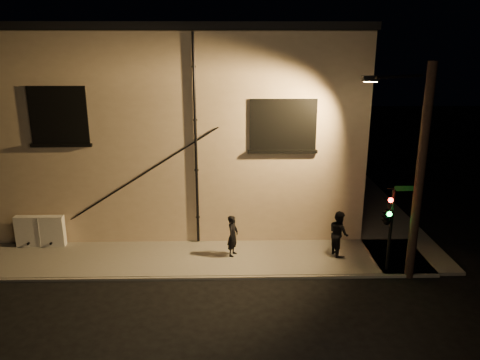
{
  "coord_description": "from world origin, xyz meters",
  "views": [
    {
      "loc": [
        -0.48,
        -14.95,
        8.13
      ],
      "look_at": [
        -0.1,
        1.8,
        3.12
      ],
      "focal_mm": 35.0,
      "sensor_mm": 36.0,
      "label": 1
    }
  ],
  "objects_px": {
    "pedestrian_b": "(339,233)",
    "streetlamp_pole": "(417,170)",
    "utility_cabinet": "(40,231)",
    "traffic_signal": "(387,216)",
    "pedestrian_a": "(233,236)"
  },
  "relations": [
    {
      "from": "traffic_signal",
      "to": "streetlamp_pole",
      "type": "relative_size",
      "value": 0.42
    },
    {
      "from": "pedestrian_a",
      "to": "traffic_signal",
      "type": "height_order",
      "value": "traffic_signal"
    },
    {
      "from": "pedestrian_a",
      "to": "streetlamp_pole",
      "type": "bearing_deg",
      "value": -82.68
    },
    {
      "from": "utility_cabinet",
      "to": "traffic_signal",
      "type": "xyz_separation_m",
      "value": [
        13.18,
        -2.47,
        1.5
      ]
    },
    {
      "from": "pedestrian_b",
      "to": "streetlamp_pole",
      "type": "bearing_deg",
      "value": -140.89
    },
    {
      "from": "utility_cabinet",
      "to": "streetlamp_pole",
      "type": "distance_m",
      "value": 14.59
    },
    {
      "from": "utility_cabinet",
      "to": "pedestrian_b",
      "type": "distance_m",
      "value": 11.9
    },
    {
      "from": "utility_cabinet",
      "to": "traffic_signal",
      "type": "distance_m",
      "value": 13.49
    },
    {
      "from": "streetlamp_pole",
      "to": "utility_cabinet",
      "type": "bearing_deg",
      "value": 169.21
    },
    {
      "from": "utility_cabinet",
      "to": "pedestrian_b",
      "type": "height_order",
      "value": "pedestrian_b"
    },
    {
      "from": "traffic_signal",
      "to": "utility_cabinet",
      "type": "bearing_deg",
      "value": 169.39
    },
    {
      "from": "traffic_signal",
      "to": "streetlamp_pole",
      "type": "height_order",
      "value": "streetlamp_pole"
    },
    {
      "from": "utility_cabinet",
      "to": "streetlamp_pole",
      "type": "bearing_deg",
      "value": -10.79
    },
    {
      "from": "pedestrian_a",
      "to": "pedestrian_b",
      "type": "distance_m",
      "value": 4.09
    },
    {
      "from": "pedestrian_a",
      "to": "streetlamp_pole",
      "type": "height_order",
      "value": "streetlamp_pole"
    }
  ]
}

